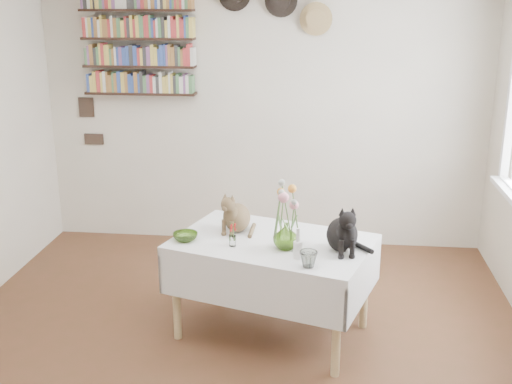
# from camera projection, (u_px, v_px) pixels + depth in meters

# --- Properties ---
(room) EXTENTS (4.08, 4.58, 2.58)m
(room) POSITION_uv_depth(u_px,v_px,m) (225.00, 178.00, 3.64)
(room) COLOR brown
(room) RESTS_ON ground
(dining_table) EXTENTS (1.47, 1.17, 0.68)m
(dining_table) POSITION_uv_depth(u_px,v_px,m) (272.00, 264.00, 4.31)
(dining_table) COLOR white
(dining_table) RESTS_ON room
(tabby_cat) EXTENTS (0.29, 0.31, 0.30)m
(tabby_cat) POSITION_uv_depth(u_px,v_px,m) (237.00, 210.00, 4.40)
(tabby_cat) COLOR brown
(tabby_cat) RESTS_ON dining_table
(black_cat) EXTENTS (0.27, 0.32, 0.33)m
(black_cat) POSITION_uv_depth(u_px,v_px,m) (342.00, 226.00, 4.06)
(black_cat) COLOR black
(black_cat) RESTS_ON dining_table
(flower_vase) EXTENTS (0.17, 0.17, 0.17)m
(flower_vase) POSITION_uv_depth(u_px,v_px,m) (286.00, 236.00, 4.11)
(flower_vase) COLOR #85B444
(flower_vase) RESTS_ON dining_table
(green_bowl) EXTENTS (0.17, 0.17, 0.05)m
(green_bowl) POSITION_uv_depth(u_px,v_px,m) (185.00, 237.00, 4.26)
(green_bowl) COLOR #85B444
(green_bowl) RESTS_ON dining_table
(drinking_glass) EXTENTS (0.14, 0.14, 0.10)m
(drinking_glass) POSITION_uv_depth(u_px,v_px,m) (308.00, 259.00, 3.84)
(drinking_glass) COLOR white
(drinking_glass) RESTS_ON dining_table
(candlestick) EXTENTS (0.05, 0.05, 0.20)m
(candlestick) POSITION_uv_depth(u_px,v_px,m) (298.00, 248.00, 3.96)
(candlestick) COLOR white
(candlestick) RESTS_ON dining_table
(berry_jar) EXTENTS (0.04, 0.04, 0.18)m
(berry_jar) POSITION_uv_depth(u_px,v_px,m) (232.00, 235.00, 4.15)
(berry_jar) COLOR white
(berry_jar) RESTS_ON dining_table
(porcelain_figurine) EXTENTS (0.05, 0.05, 0.09)m
(porcelain_figurine) POSITION_uv_depth(u_px,v_px,m) (348.00, 250.00, 4.01)
(porcelain_figurine) COLOR white
(porcelain_figurine) RESTS_ON dining_table
(flower_bouquet) EXTENTS (0.17, 0.13, 0.39)m
(flower_bouquet) POSITION_uv_depth(u_px,v_px,m) (287.00, 198.00, 4.04)
(flower_bouquet) COLOR #4C7233
(flower_bouquet) RESTS_ON flower_vase
(bookshelf_unit) EXTENTS (1.00, 0.16, 0.91)m
(bookshelf_unit) POSITION_uv_depth(u_px,v_px,m) (138.00, 43.00, 5.64)
(bookshelf_unit) COLOR black
(bookshelf_unit) RESTS_ON room
(wall_hats) EXTENTS (0.98, 0.09, 0.48)m
(wall_hats) POSITION_uv_depth(u_px,v_px,m) (277.00, 5.00, 5.44)
(wall_hats) COLOR black
(wall_hats) RESTS_ON room
(wall_art_plaques) EXTENTS (0.21, 0.02, 0.44)m
(wall_art_plaques) POSITION_uv_depth(u_px,v_px,m) (90.00, 121.00, 5.97)
(wall_art_plaques) COLOR #38281E
(wall_art_plaques) RESTS_ON room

